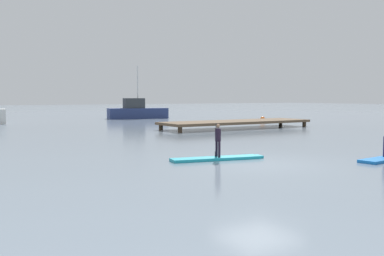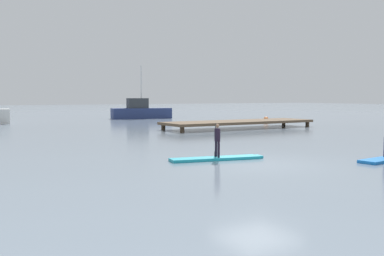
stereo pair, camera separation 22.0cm
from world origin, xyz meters
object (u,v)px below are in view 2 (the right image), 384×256
(paddleboard_near, at_px, (217,158))
(paddler_child_solo, at_px, (217,138))
(mooring_buoy_far, at_px, (266,119))
(fishing_boat_green_midground, at_px, (141,111))

(paddleboard_near, relative_size, paddler_child_solo, 2.91)
(paddler_child_solo, relative_size, mooring_buoy_far, 2.61)
(paddler_child_solo, distance_m, fishing_boat_green_midground, 31.02)
(paddler_child_solo, bearing_deg, mooring_buoy_far, 45.41)
(paddler_child_solo, relative_size, fishing_boat_green_midground, 0.19)
(paddleboard_near, height_order, paddler_child_solo, paddler_child_solo)
(fishing_boat_green_midground, distance_m, mooring_buoy_far, 13.57)
(fishing_boat_green_midground, height_order, mooring_buoy_far, fishing_boat_green_midground)
(fishing_boat_green_midground, xyz_separation_m, mooring_buoy_far, (7.18, -11.50, -0.54))
(paddler_child_solo, xyz_separation_m, fishing_boat_green_midground, (10.33, 29.25, 0.01))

